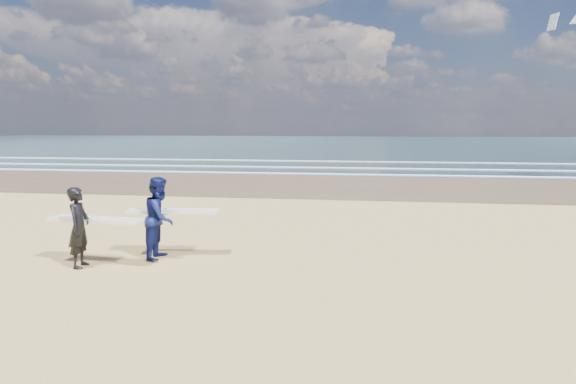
# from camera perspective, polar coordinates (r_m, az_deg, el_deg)

# --- Properties ---
(ocean) EXTENTS (220.00, 100.00, 0.02)m
(ocean) POSITION_cam_1_polar(r_m,az_deg,el_deg) (82.78, 19.28, 4.97)
(ocean) COLOR #1A313A
(ocean) RESTS_ON ground
(surfer_near) EXTENTS (2.24, 1.06, 1.81)m
(surfer_near) POSITION_cam_1_polar(r_m,az_deg,el_deg) (12.35, -21.99, -3.56)
(surfer_near) COLOR black
(surfer_near) RESTS_ON ground
(surfer_far) EXTENTS (2.25, 1.23, 1.95)m
(surfer_far) POSITION_cam_1_polar(r_m,az_deg,el_deg) (12.57, -13.94, -2.75)
(surfer_far) COLOR #0C1347
(surfer_far) RESTS_ON ground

